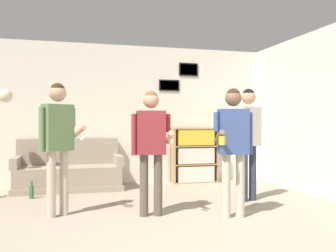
{
  "coord_description": "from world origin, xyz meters",
  "views": [
    {
      "loc": [
        -1.07,
        -3.05,
        1.17
      ],
      "look_at": [
        0.3,
        2.1,
        1.14
      ],
      "focal_mm": 40.0,
      "sensor_mm": 36.0,
      "label": 1
    }
  ],
  "objects_px": {
    "couch": "(69,173)",
    "bookshelf": "(195,155)",
    "person_player_foreground_left": "(58,134)",
    "person_spectator_near_bookshelf": "(248,132)",
    "person_player_foreground_center": "(151,140)",
    "person_watcher_holding_cup": "(233,139)",
    "bottle_on_floor": "(32,192)"
  },
  "relations": [
    {
      "from": "person_watcher_holding_cup",
      "to": "bottle_on_floor",
      "type": "xyz_separation_m",
      "value": [
        -2.54,
        1.91,
        -0.87
      ]
    },
    {
      "from": "person_spectator_near_bookshelf",
      "to": "bottle_on_floor",
      "type": "height_order",
      "value": "person_spectator_near_bookshelf"
    },
    {
      "from": "person_watcher_holding_cup",
      "to": "bottle_on_floor",
      "type": "height_order",
      "value": "person_watcher_holding_cup"
    },
    {
      "from": "couch",
      "to": "person_watcher_holding_cup",
      "type": "bearing_deg",
      "value": -52.64
    },
    {
      "from": "person_player_foreground_center",
      "to": "person_watcher_holding_cup",
      "type": "xyz_separation_m",
      "value": [
        0.97,
        -0.35,
        0.02
      ]
    },
    {
      "from": "couch",
      "to": "person_spectator_near_bookshelf",
      "type": "relative_size",
      "value": 1.09
    },
    {
      "from": "bookshelf",
      "to": "bottle_on_floor",
      "type": "height_order",
      "value": "bookshelf"
    },
    {
      "from": "couch",
      "to": "person_player_foreground_left",
      "type": "bearing_deg",
      "value": -93.87
    },
    {
      "from": "person_player_foreground_center",
      "to": "bottle_on_floor",
      "type": "xyz_separation_m",
      "value": [
        -1.57,
        1.56,
        -0.86
      ]
    },
    {
      "from": "person_watcher_holding_cup",
      "to": "bottle_on_floor",
      "type": "relative_size",
      "value": 5.79
    },
    {
      "from": "bookshelf",
      "to": "person_spectator_near_bookshelf",
      "type": "relative_size",
      "value": 0.64
    },
    {
      "from": "bookshelf",
      "to": "couch",
      "type": "bearing_deg",
      "value": -175.4
    },
    {
      "from": "couch",
      "to": "person_watcher_holding_cup",
      "type": "distance_m",
      "value": 3.33
    },
    {
      "from": "person_spectator_near_bookshelf",
      "to": "person_player_foreground_left",
      "type": "bearing_deg",
      "value": -175.18
    },
    {
      "from": "person_player_foreground_left",
      "to": "bottle_on_floor",
      "type": "relative_size",
      "value": 6.05
    },
    {
      "from": "couch",
      "to": "bookshelf",
      "type": "distance_m",
      "value": 2.45
    },
    {
      "from": "bookshelf",
      "to": "person_player_foreground_center",
      "type": "xyz_separation_m",
      "value": [
        -1.42,
        -2.43,
        0.43
      ]
    },
    {
      "from": "couch",
      "to": "bottle_on_floor",
      "type": "relative_size",
      "value": 6.68
    },
    {
      "from": "person_player_foreground_center",
      "to": "person_watcher_holding_cup",
      "type": "bearing_deg",
      "value": -20.03
    },
    {
      "from": "person_player_foreground_center",
      "to": "person_spectator_near_bookshelf",
      "type": "distance_m",
      "value": 1.71
    },
    {
      "from": "person_player_foreground_center",
      "to": "person_spectator_near_bookshelf",
      "type": "relative_size",
      "value": 0.93
    },
    {
      "from": "couch",
      "to": "person_spectator_near_bookshelf",
      "type": "xyz_separation_m",
      "value": [
        2.63,
        -1.72,
        0.75
      ]
    },
    {
      "from": "bookshelf",
      "to": "person_player_foreground_left",
      "type": "relative_size",
      "value": 0.64
    },
    {
      "from": "person_player_foreground_center",
      "to": "person_spectator_near_bookshelf",
      "type": "bearing_deg",
      "value": 17.78
    },
    {
      "from": "person_player_foreground_left",
      "to": "person_spectator_near_bookshelf",
      "type": "height_order",
      "value": "person_spectator_near_bookshelf"
    },
    {
      "from": "bookshelf",
      "to": "person_player_foreground_center",
      "type": "distance_m",
      "value": 2.85
    },
    {
      "from": "person_player_foreground_left",
      "to": "person_spectator_near_bookshelf",
      "type": "relative_size",
      "value": 0.99
    },
    {
      "from": "couch",
      "to": "bottle_on_floor",
      "type": "xyz_separation_m",
      "value": [
        -0.56,
        -0.68,
        -0.19
      ]
    },
    {
      "from": "person_player_foreground_left",
      "to": "person_watcher_holding_cup",
      "type": "bearing_deg",
      "value": -16.88
    },
    {
      "from": "couch",
      "to": "person_watcher_holding_cup",
      "type": "xyz_separation_m",
      "value": [
        1.98,
        -2.59,
        0.69
      ]
    },
    {
      "from": "couch",
      "to": "person_player_foreground_left",
      "type": "distance_m",
      "value": 2.09
    },
    {
      "from": "person_watcher_holding_cup",
      "to": "person_spectator_near_bookshelf",
      "type": "bearing_deg",
      "value": 53.13
    }
  ]
}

